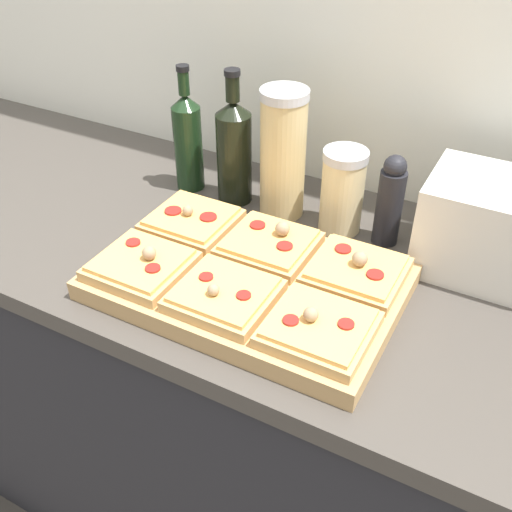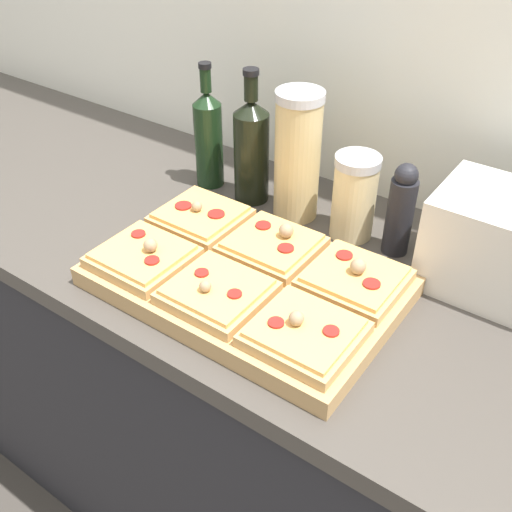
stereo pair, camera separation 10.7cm
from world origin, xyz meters
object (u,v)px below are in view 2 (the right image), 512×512
at_px(wine_bottle, 251,149).
at_px(grain_jar_tall, 297,156).
at_px(olive_oil_bottle, 208,137).
at_px(grain_jar_short, 354,197).
at_px(cutting_board, 246,281).
at_px(toaster_oven, 504,246).
at_px(pepper_mill, 401,210).

height_order(wine_bottle, grain_jar_tall, wine_bottle).
bearing_deg(olive_oil_bottle, grain_jar_short, 0.00).
bearing_deg(cutting_board, grain_jar_tall, 103.76).
bearing_deg(toaster_oven, cutting_board, -143.61).
distance_m(grain_jar_short, pepper_mill, 0.10).
xyz_separation_m(olive_oil_bottle, pepper_mill, (0.46, 0.00, -0.02)).
bearing_deg(cutting_board, toaster_oven, 36.39).
distance_m(wine_bottle, toaster_oven, 0.54).
bearing_deg(pepper_mill, cutting_board, -121.97).
bearing_deg(grain_jar_tall, olive_oil_bottle, -180.00).
xyz_separation_m(wine_bottle, grain_jar_tall, (0.11, 0.00, 0.02)).
relative_size(olive_oil_bottle, pepper_mill, 1.49).
height_order(cutting_board, wine_bottle, wine_bottle).
bearing_deg(pepper_mill, grain_jar_short, 180.00).
height_order(grain_jar_tall, pepper_mill, grain_jar_tall).
xyz_separation_m(wine_bottle, toaster_oven, (0.54, -0.00, -0.03)).
xyz_separation_m(grain_jar_short, toaster_oven, (0.29, -0.00, 0.00)).
bearing_deg(toaster_oven, grain_jar_tall, 179.89).
height_order(grain_jar_tall, grain_jar_short, grain_jar_tall).
distance_m(cutting_board, pepper_mill, 0.32).
distance_m(olive_oil_bottle, wine_bottle, 0.12).
xyz_separation_m(cutting_board, toaster_oven, (0.36, 0.27, 0.07)).
bearing_deg(grain_jar_short, wine_bottle, 180.00).
height_order(cutting_board, toaster_oven, toaster_oven).
relative_size(grain_jar_short, toaster_oven, 0.64).
relative_size(olive_oil_bottle, wine_bottle, 0.96).
height_order(grain_jar_short, toaster_oven, toaster_oven).
bearing_deg(wine_bottle, toaster_oven, -0.09).
distance_m(wine_bottle, grain_jar_tall, 0.12).
relative_size(cutting_board, wine_bottle, 1.82).
height_order(wine_bottle, pepper_mill, wine_bottle).
bearing_deg(wine_bottle, grain_jar_tall, 0.00).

